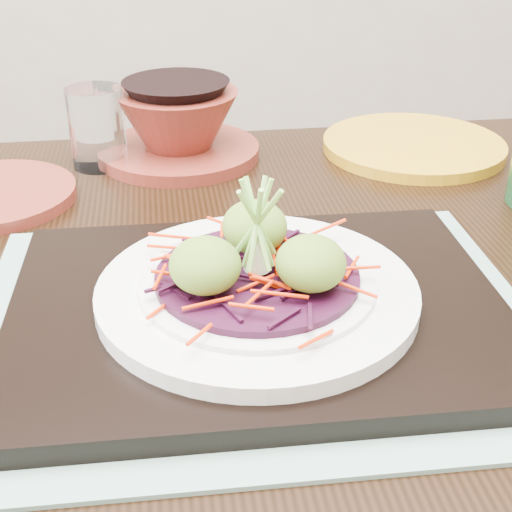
{
  "coord_description": "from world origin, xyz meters",
  "views": [
    {
      "loc": [
        -0.04,
        -0.51,
        1.0
      ],
      "look_at": [
        -0.02,
        -0.05,
        0.74
      ],
      "focal_mm": 50.0,
      "sensor_mm": 36.0,
      "label": 1
    }
  ],
  "objects_px": {
    "white_plate": "(257,290)",
    "terracotta_bowl_set": "(178,128)",
    "dining_table": "(277,372)",
    "serving_tray": "(257,309)",
    "yellow_plate": "(413,146)",
    "water_glass": "(97,128)"
  },
  "relations": [
    {
      "from": "white_plate",
      "to": "water_glass",
      "type": "xyz_separation_m",
      "value": [
        -0.16,
        0.32,
        0.02
      ]
    },
    {
      "from": "water_glass",
      "to": "terracotta_bowl_set",
      "type": "bearing_deg",
      "value": 13.3
    },
    {
      "from": "dining_table",
      "to": "water_glass",
      "type": "xyz_separation_m",
      "value": [
        -0.18,
        0.26,
        0.14
      ]
    },
    {
      "from": "white_plate",
      "to": "yellow_plate",
      "type": "bearing_deg",
      "value": 60.27
    },
    {
      "from": "serving_tray",
      "to": "water_glass",
      "type": "bearing_deg",
      "value": 112.43
    },
    {
      "from": "water_glass",
      "to": "yellow_plate",
      "type": "height_order",
      "value": "water_glass"
    },
    {
      "from": "dining_table",
      "to": "white_plate",
      "type": "height_order",
      "value": "white_plate"
    },
    {
      "from": "white_plate",
      "to": "terracotta_bowl_set",
      "type": "relative_size",
      "value": 1.03
    },
    {
      "from": "white_plate",
      "to": "yellow_plate",
      "type": "height_order",
      "value": "white_plate"
    },
    {
      "from": "terracotta_bowl_set",
      "to": "yellow_plate",
      "type": "xyz_separation_m",
      "value": [
        0.27,
        0.01,
        -0.03
      ]
    },
    {
      "from": "yellow_plate",
      "to": "water_glass",
      "type": "bearing_deg",
      "value": -175.27
    },
    {
      "from": "serving_tray",
      "to": "terracotta_bowl_set",
      "type": "height_order",
      "value": "terracotta_bowl_set"
    },
    {
      "from": "white_plate",
      "to": "water_glass",
      "type": "height_order",
      "value": "water_glass"
    },
    {
      "from": "water_glass",
      "to": "terracotta_bowl_set",
      "type": "distance_m",
      "value": 0.09
    },
    {
      "from": "dining_table",
      "to": "water_glass",
      "type": "height_order",
      "value": "water_glass"
    },
    {
      "from": "water_glass",
      "to": "terracotta_bowl_set",
      "type": "height_order",
      "value": "water_glass"
    },
    {
      "from": "dining_table",
      "to": "serving_tray",
      "type": "xyz_separation_m",
      "value": [
        -0.02,
        -0.06,
        0.1
      ]
    },
    {
      "from": "serving_tray",
      "to": "yellow_plate",
      "type": "height_order",
      "value": "serving_tray"
    },
    {
      "from": "serving_tray",
      "to": "terracotta_bowl_set",
      "type": "distance_m",
      "value": 0.35
    },
    {
      "from": "terracotta_bowl_set",
      "to": "dining_table",
      "type": "bearing_deg",
      "value": -71.6
    },
    {
      "from": "dining_table",
      "to": "yellow_plate",
      "type": "height_order",
      "value": "yellow_plate"
    },
    {
      "from": "serving_tray",
      "to": "white_plate",
      "type": "height_order",
      "value": "white_plate"
    }
  ]
}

